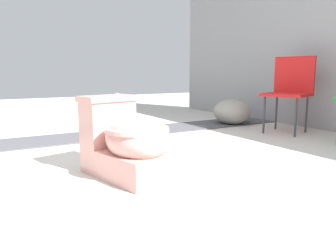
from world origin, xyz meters
name	(u,v)px	position (x,y,z in m)	size (l,w,h in m)	color
ground_plane	(105,173)	(0.00, 0.00, 0.00)	(14.00, 14.00, 0.00)	beige
gravel_strip	(109,134)	(-1.26, 0.50, 0.01)	(0.56, 8.00, 0.01)	#4C4C51
toilet	(128,142)	(0.14, 0.10, 0.22)	(0.70, 0.51, 0.52)	#E09E93
folding_chair_left	(290,86)	(-0.41, 2.30, 0.51)	(0.56, 0.56, 0.83)	red
boulder_near	(232,112)	(-1.14, 2.12, 0.16)	(0.49, 0.47, 0.32)	gray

